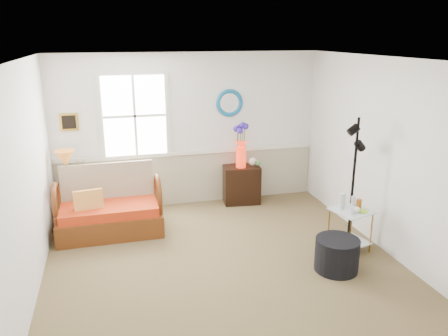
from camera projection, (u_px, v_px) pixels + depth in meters
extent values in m
cube|color=brown|center=(228.00, 272.00, 5.49)|extent=(4.50, 5.00, 0.01)
cube|color=white|center=(229.00, 60.00, 4.73)|extent=(4.50, 5.00, 0.01)
cube|color=white|center=(189.00, 131.00, 7.42)|extent=(4.50, 0.01, 2.60)
cube|color=white|center=(332.00, 290.00, 2.80)|extent=(4.50, 0.01, 2.60)
cube|color=white|center=(21.00, 191.00, 4.56)|extent=(0.01, 5.00, 2.60)
cube|color=white|center=(395.00, 161.00, 5.66)|extent=(0.01, 5.00, 2.60)
cube|color=tan|center=(191.00, 178.00, 7.65)|extent=(4.46, 0.02, 0.90)
cube|color=white|center=(190.00, 153.00, 7.50)|extent=(4.46, 0.04, 0.06)
cube|color=gold|center=(69.00, 122.00, 6.86)|extent=(0.28, 0.03, 0.28)
torus|color=#108DBC|center=(229.00, 103.00, 7.44)|extent=(0.47, 0.07, 0.47)
imported|color=#49773D|center=(75.00, 174.00, 6.82)|extent=(0.50, 0.52, 0.31)
cylinder|color=black|center=(337.00, 255.00, 5.50)|extent=(0.69, 0.69, 0.42)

